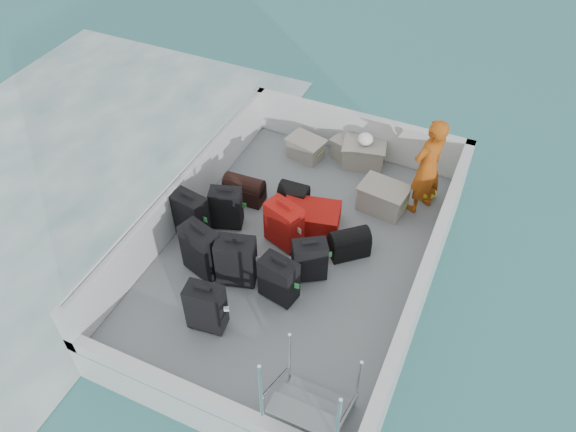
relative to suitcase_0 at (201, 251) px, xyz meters
name	(u,v)px	position (x,y,z in m)	size (l,w,h in m)	color
ground	(295,280)	(0.96, 0.81, -0.99)	(160.00, 160.00, 0.00)	#1D6366
wake_foam	(35,188)	(-3.84, 0.81, -0.99)	(10.00, 10.00, 0.00)	white
ferry_hull	(295,266)	(0.96, 0.81, -0.69)	(3.60, 5.00, 0.60)	silver
deck	(295,251)	(0.96, 0.81, -0.38)	(3.30, 4.70, 0.02)	slate
deck_fittings	(311,257)	(1.31, 0.49, 0.00)	(3.60, 5.00, 0.90)	silver
suitcase_0	(201,251)	(0.00, 0.00, 0.00)	(0.49, 0.27, 0.75)	black
suitcase_1	(190,216)	(-0.47, 0.51, -0.03)	(0.46, 0.27, 0.69)	black
suitcase_2	(226,208)	(-0.12, 0.88, -0.06)	(0.43, 0.26, 0.62)	black
suitcase_3	(206,308)	(0.49, -0.72, -0.04)	(0.44, 0.26, 0.68)	black
suitcase_4	(236,261)	(0.48, 0.04, -0.02)	(0.49, 0.29, 0.71)	black
suitcase_5	(284,225)	(0.75, 0.89, -0.04)	(0.48, 0.29, 0.67)	#A2150C
suitcase_6	(279,280)	(1.08, 0.02, -0.06)	(0.46, 0.27, 0.63)	black
suitcase_7	(310,260)	(1.30, 0.48, -0.07)	(0.43, 0.25, 0.61)	black
suitcase_8	(311,217)	(0.96, 1.35, -0.22)	(0.52, 0.79, 0.31)	#A2150C
duffel_0	(244,191)	(-0.14, 1.44, -0.21)	(0.59, 0.30, 0.32)	black
duffel_1	(294,198)	(0.57, 1.61, -0.21)	(0.41, 0.30, 0.32)	black
duffel_2	(349,245)	(1.63, 1.07, -0.21)	(0.52, 0.30, 0.32)	black
crate_0	(306,149)	(0.28, 2.75, -0.22)	(0.52, 0.36, 0.32)	gray
crate_1	(351,151)	(0.96, 2.99, -0.21)	(0.54, 0.37, 0.33)	gray
crate_2	(364,155)	(1.19, 2.94, -0.18)	(0.63, 0.43, 0.38)	gray
crate_3	(383,199)	(1.77, 2.09, -0.18)	(0.64, 0.44, 0.39)	gray
yellow_bag	(427,191)	(2.30, 2.60, -0.26)	(0.28, 0.26, 0.22)	yellow
white_bag	(365,141)	(1.19, 2.94, 0.09)	(0.24, 0.24, 0.18)	white
passenger	(428,167)	(2.26, 2.34, 0.39)	(0.56, 0.36, 1.52)	orange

